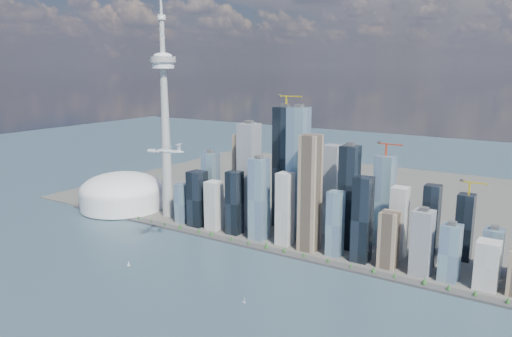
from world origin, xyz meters
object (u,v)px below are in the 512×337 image
Objects in this scene: airplane at (165,151)px; dome_stadium at (122,193)px; needle_tower at (165,115)px; sailboat_west at (129,264)px; sailboat_east at (244,301)px.

dome_stadium is at bearing 129.99° from airplane.
needle_tower is 8.20× the size of airplane.
needle_tower reaches higher than sailboat_west.
sailboat_west is (139.85, -253.98, -232.52)m from needle_tower.
sailboat_west is 247.19m from sailboat_east.
sailboat_west is at bearing -161.31° from sailboat_east.
sailboat_east is (526.98, -249.24, -36.30)m from dome_stadium.
dome_stadium is 19.35× the size of sailboat_west.
needle_tower reaches higher than dome_stadium.
dome_stadium is 2.98× the size of airplane.
dome_stadium is 584.08m from sailboat_east.
needle_tower is at bearing 112.84° from airplane.
sailboat_west is at bearing -146.45° from airplane.
dome_stadium is at bearing 133.77° from sailboat_west.
needle_tower is 56.25× the size of sailboat_east.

